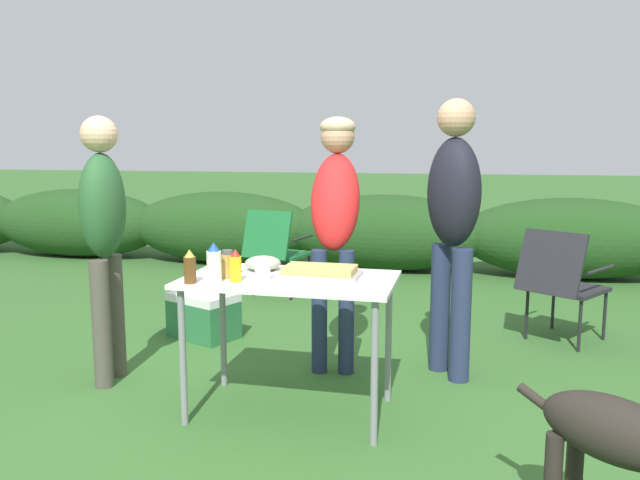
{
  "coord_description": "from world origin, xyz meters",
  "views": [
    {
      "loc": [
        0.89,
        -3.07,
        1.42
      ],
      "look_at": [
        0.08,
        0.34,
        0.89
      ],
      "focal_mm": 35.0,
      "sensor_mm": 36.0,
      "label": 1
    }
  ],
  "objects_px": {
    "mayo_bottle": "(214,263)",
    "plate_stack": "(223,270)",
    "beer_bottle": "(190,267)",
    "standing_person_in_gray_fleece": "(453,213)",
    "folding_table": "(290,292)",
    "standing_person_in_dark_puffer": "(104,224)",
    "camp_chair_green_behind_table": "(561,280)",
    "cooler_box": "(204,315)",
    "camp_chair_near_hedge": "(276,248)",
    "spice_jar": "(228,264)",
    "standing_person_in_navy_coat": "(335,208)",
    "mixing_bowl": "(263,263)",
    "mustard_bottle": "(236,266)",
    "dog": "(627,444)",
    "food_tray": "(320,272)",
    "paper_cup_stack": "(263,270)"
  },
  "relations": [
    {
      "from": "mayo_bottle",
      "to": "camp_chair_green_behind_table",
      "type": "xyz_separation_m",
      "value": [
        1.9,
        1.79,
        -0.37
      ]
    },
    {
      "from": "mixing_bowl",
      "to": "paper_cup_stack",
      "type": "bearing_deg",
      "value": -71.73
    },
    {
      "from": "dog",
      "to": "cooler_box",
      "type": "relative_size",
      "value": 1.18
    },
    {
      "from": "mayo_bottle",
      "to": "cooler_box",
      "type": "height_order",
      "value": "mayo_bottle"
    },
    {
      "from": "food_tray",
      "to": "spice_jar",
      "type": "distance_m",
      "value": 0.48
    },
    {
      "from": "folding_table",
      "to": "standing_person_in_dark_puffer",
      "type": "height_order",
      "value": "standing_person_in_dark_puffer"
    },
    {
      "from": "mayo_bottle",
      "to": "plate_stack",
      "type": "bearing_deg",
      "value": 102.39
    },
    {
      "from": "folding_table",
      "to": "cooler_box",
      "type": "xyz_separation_m",
      "value": [
        -1.0,
        1.13,
        -0.49
      ]
    },
    {
      "from": "paper_cup_stack",
      "to": "beer_bottle",
      "type": "height_order",
      "value": "beer_bottle"
    },
    {
      "from": "mustard_bottle",
      "to": "beer_bottle",
      "type": "bearing_deg",
      "value": -156.96
    },
    {
      "from": "mayo_bottle",
      "to": "spice_jar",
      "type": "bearing_deg",
      "value": 72.85
    },
    {
      "from": "spice_jar",
      "to": "standing_person_in_gray_fleece",
      "type": "bearing_deg",
      "value": 37.23
    },
    {
      "from": "beer_bottle",
      "to": "standing_person_in_navy_coat",
      "type": "xyz_separation_m",
      "value": [
        0.53,
        1.0,
        0.21
      ]
    },
    {
      "from": "mixing_bowl",
      "to": "camp_chair_near_hedge",
      "type": "bearing_deg",
      "value": 105.7
    },
    {
      "from": "plate_stack",
      "to": "mayo_bottle",
      "type": "bearing_deg",
      "value": -77.61
    },
    {
      "from": "mixing_bowl",
      "to": "beer_bottle",
      "type": "height_order",
      "value": "beer_bottle"
    },
    {
      "from": "spice_jar",
      "to": "camp_chair_near_hedge",
      "type": "height_order",
      "value": "spice_jar"
    },
    {
      "from": "mustard_bottle",
      "to": "camp_chair_green_behind_table",
      "type": "distance_m",
      "value": 2.54
    },
    {
      "from": "spice_jar",
      "to": "camp_chair_green_behind_table",
      "type": "distance_m",
      "value": 2.55
    },
    {
      "from": "food_tray",
      "to": "camp_chair_green_behind_table",
      "type": "relative_size",
      "value": 0.5
    },
    {
      "from": "plate_stack",
      "to": "mustard_bottle",
      "type": "xyz_separation_m",
      "value": [
        0.15,
        -0.21,
        0.07
      ]
    },
    {
      "from": "mustard_bottle",
      "to": "plate_stack",
      "type": "bearing_deg",
      "value": 126.75
    },
    {
      "from": "mayo_bottle",
      "to": "beer_bottle",
      "type": "xyz_separation_m",
      "value": [
        -0.11,
        -0.06,
        -0.01
      ]
    },
    {
      "from": "mixing_bowl",
      "to": "camp_chair_green_behind_table",
      "type": "relative_size",
      "value": 0.24
    },
    {
      "from": "food_tray",
      "to": "mayo_bottle",
      "type": "bearing_deg",
      "value": -152.86
    },
    {
      "from": "folding_table",
      "to": "standing_person_in_gray_fleece",
      "type": "bearing_deg",
      "value": 43.13
    },
    {
      "from": "plate_stack",
      "to": "standing_person_in_gray_fleece",
      "type": "relative_size",
      "value": 0.12
    },
    {
      "from": "folding_table",
      "to": "food_tray",
      "type": "relative_size",
      "value": 2.62
    },
    {
      "from": "food_tray",
      "to": "paper_cup_stack",
      "type": "height_order",
      "value": "paper_cup_stack"
    },
    {
      "from": "plate_stack",
      "to": "paper_cup_stack",
      "type": "height_order",
      "value": "paper_cup_stack"
    },
    {
      "from": "standing_person_in_navy_coat",
      "to": "dog",
      "type": "height_order",
      "value": "standing_person_in_navy_coat"
    },
    {
      "from": "standing_person_in_dark_puffer",
      "to": "camp_chair_green_behind_table",
      "type": "distance_m",
      "value": 3.14
    },
    {
      "from": "spice_jar",
      "to": "beer_bottle",
      "type": "distance_m",
      "value": 0.21
    },
    {
      "from": "standing_person_in_gray_fleece",
      "to": "camp_chair_near_hedge",
      "type": "bearing_deg",
      "value": -173.71
    },
    {
      "from": "food_tray",
      "to": "standing_person_in_gray_fleece",
      "type": "distance_m",
      "value": 1.0
    },
    {
      "from": "cooler_box",
      "to": "mayo_bottle",
      "type": "bearing_deg",
      "value": -40.2
    },
    {
      "from": "mustard_bottle",
      "to": "standing_person_in_navy_coat",
      "type": "relative_size",
      "value": 0.1
    },
    {
      "from": "cooler_box",
      "to": "camp_chair_near_hedge",
      "type": "bearing_deg",
      "value": 107.55
    },
    {
      "from": "standing_person_in_dark_puffer",
      "to": "food_tray",
      "type": "bearing_deg",
      "value": -102.51
    },
    {
      "from": "mustard_bottle",
      "to": "spice_jar",
      "type": "bearing_deg",
      "value": 134.97
    },
    {
      "from": "paper_cup_stack",
      "to": "cooler_box",
      "type": "distance_m",
      "value": 1.63
    },
    {
      "from": "mustard_bottle",
      "to": "folding_table",
      "type": "bearing_deg",
      "value": 34.02
    },
    {
      "from": "beer_bottle",
      "to": "standing_person_in_gray_fleece",
      "type": "distance_m",
      "value": 1.62
    },
    {
      "from": "food_tray",
      "to": "cooler_box",
      "type": "xyz_separation_m",
      "value": [
        -1.15,
        1.07,
        -0.6
      ]
    },
    {
      "from": "mixing_bowl",
      "to": "standing_person_in_dark_puffer",
      "type": "relative_size",
      "value": 0.12
    },
    {
      "from": "plate_stack",
      "to": "mustard_bottle",
      "type": "distance_m",
      "value": 0.27
    },
    {
      "from": "mixing_bowl",
      "to": "standing_person_in_navy_coat",
      "type": "height_order",
      "value": "standing_person_in_navy_coat"
    },
    {
      "from": "food_tray",
      "to": "beer_bottle",
      "type": "distance_m",
      "value": 0.67
    },
    {
      "from": "dog",
      "to": "camp_chair_near_hedge",
      "type": "bearing_deg",
      "value": -108.29
    },
    {
      "from": "beer_bottle",
      "to": "camp_chair_near_hedge",
      "type": "distance_m",
      "value": 2.8
    }
  ]
}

